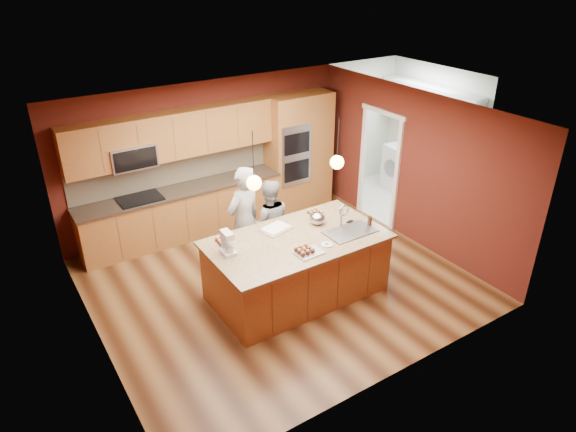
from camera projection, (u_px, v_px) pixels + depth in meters
floor at (278, 281)px, 8.17m from camera, size 5.50×5.50×0.00m
ceiling at (277, 115)px, 6.94m from camera, size 5.50×5.50×0.00m
wall_back at (206, 155)px, 9.43m from camera, size 5.50×0.00×5.50m
wall_front at (396, 288)px, 5.69m from camera, size 5.50×0.00×5.50m
wall_left at (85, 258)px, 6.23m from camera, size 0.00×5.00×5.00m
wall_right at (412, 167)px, 8.88m from camera, size 0.00×5.00×5.00m
cabinet_run at (178, 186)px, 9.08m from camera, size 3.74×0.64×2.30m
oven_column at (298, 151)px, 10.18m from camera, size 1.30×0.62×2.30m
doorway_trim at (379, 169)px, 9.61m from camera, size 0.08×1.11×2.20m
laundry_room at (430, 105)px, 10.28m from camera, size 2.60×2.70×2.70m
pendant_left at (254, 183)px, 6.65m from camera, size 0.20×0.20×0.80m
pendant_right at (337, 162)px, 7.30m from camera, size 0.20×0.20×0.80m
island at (298, 266)px, 7.67m from camera, size 2.61×1.46×1.34m
person_left at (244, 221)px, 8.05m from camera, size 0.75×0.59×1.82m
person_right at (269, 223)px, 8.34m from camera, size 0.89×0.81×1.49m
stand_mixer at (228, 244)px, 7.01m from camera, size 0.18×0.25×0.34m
sheet_cake at (276, 229)px, 7.67m from camera, size 0.51×0.43×0.05m
cooling_rack at (309, 253)px, 7.08m from camera, size 0.39×0.29×0.02m
mixing_bowl at (317, 218)px, 7.81m from camera, size 0.24×0.24×0.20m
plate at (327, 245)px, 7.28m from camera, size 0.17×0.17×0.01m
tumbler at (370, 221)px, 7.80m from camera, size 0.07×0.07×0.14m
phone at (350, 222)px, 7.91m from camera, size 0.14×0.10×0.01m
cupcakes_left at (222, 241)px, 7.33m from camera, size 0.15×0.23×0.07m
cupcakes_rack at (304, 249)px, 7.07m from camera, size 0.24×0.24×0.07m
cupcakes_right at (315, 212)px, 8.15m from camera, size 0.22×0.22×0.07m
washer at (428, 180)px, 10.66m from camera, size 0.63×0.65×0.92m
dryer at (401, 168)px, 11.17m from camera, size 0.66×0.68×0.99m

